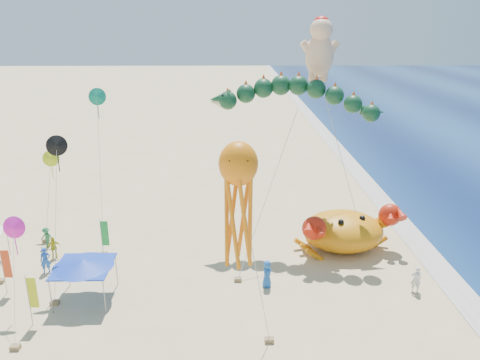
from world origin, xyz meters
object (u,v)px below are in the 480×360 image
(dragon_kite, at_px, (295,102))
(cherub_kite, at_px, (320,48))
(octopus_kite, at_px, (238,195))
(crab_inflatable, at_px, (343,230))
(canopy_blue, at_px, (83,264))

(dragon_kite, xyz_separation_m, cherub_kite, (1.98, 1.93, 3.69))
(cherub_kite, bearing_deg, octopus_kite, -112.22)
(crab_inflatable, distance_m, dragon_kite, 10.23)
(crab_inflatable, bearing_deg, canopy_blue, -160.10)
(octopus_kite, distance_m, canopy_blue, 12.54)
(cherub_kite, bearing_deg, canopy_blue, -146.95)
(crab_inflatable, height_order, dragon_kite, dragon_kite)
(crab_inflatable, distance_m, octopus_kite, 15.89)
(canopy_blue, bearing_deg, dragon_kite, 31.14)
(cherub_kite, height_order, canopy_blue, cherub_kite)
(dragon_kite, bearing_deg, canopy_blue, -148.86)
(dragon_kite, height_order, canopy_blue, dragon_kite)
(cherub_kite, relative_size, octopus_kite, 1.48)
(cherub_kite, bearing_deg, dragon_kite, -135.72)
(crab_inflatable, height_order, octopus_kite, octopus_kite)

